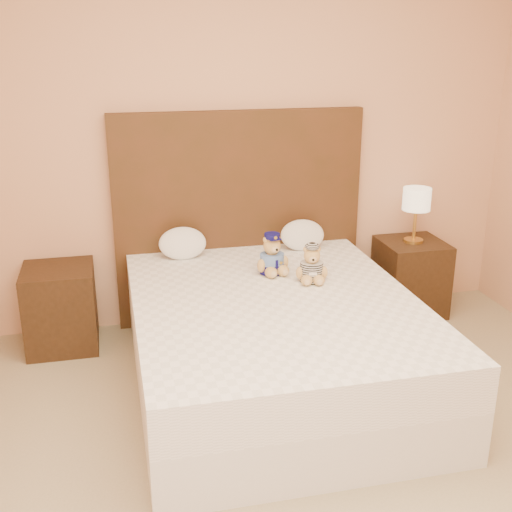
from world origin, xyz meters
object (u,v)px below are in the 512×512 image
Objects in this scene: nightstand_right at (410,277)px; pillow_right at (302,234)px; bed at (275,342)px; nightstand_left at (61,308)px; teddy_police at (272,254)px; pillow_left at (182,242)px; teddy_prisoner at (312,264)px; lamp at (417,202)px.

pillow_right reaches higher than nightstand_right.
bed is 3.64× the size of nightstand_left.
teddy_police is 0.82× the size of pillow_right.
teddy_prisoner is at bearing -40.91° from pillow_left.
nightstand_right is at bearing -1.02° from pillow_left.
pillow_right reaches higher than bed.
lamp is (1.25, 0.80, 0.57)m from bed.
lamp is at bearing 180.00° from nightstand_right.
teddy_police is at bearing -127.87° from pillow_right.
teddy_police is 0.66m from pillow_left.
teddy_police is (-1.17, -0.39, 0.40)m from nightstand_right.
teddy_police is at bearing -39.70° from pillow_left.
teddy_police is 0.54m from pillow_right.
bed is 1.59m from lamp.
nightstand_left is 1.69m from teddy_prisoner.
nightstand_right is (1.25, 0.80, -0.00)m from bed.
teddy_police reaches higher than pillow_left.
nightstand_right is at bearing 6.61° from teddy_police.
pillow_right is at bearing 40.07° from teddy_police.
teddy_police reaches higher than teddy_prisoner.
nightstand_left is 1.00× the size of nightstand_right.
nightstand_left is 2.12× the size of teddy_police.
teddy_prisoner is 0.63m from pillow_right.
lamp is at bearing 32.62° from bed.
lamp reaches higher than pillow_right.
teddy_police is at bearing 146.48° from teddy_prisoner.
bed is at bearing -113.66° from teddy_police.
nightstand_right is 1.20m from teddy_prisoner.
pillow_left is 1.01× the size of pillow_right.
teddy_prisoner is at bearing -101.91° from pillow_right.
nightstand_left is 2.40× the size of teddy_prisoner.
bed is at bearing -147.38° from lamp.
pillow_left is at bearing 2.09° from nightstand_left.
teddy_prisoner is at bearing -55.87° from teddy_police.
bed is 7.71× the size of teddy_police.
lamp reaches higher than teddy_police.
bed is 6.28× the size of pillow_left.
teddy_prisoner is (0.28, 0.21, 0.39)m from bed.
nightstand_left is 2.56m from lamp.
pillow_left is at bearing 149.38° from teddy_prisoner.
nightstand_right is 0.92m from pillow_right.
pillow_left is (-0.51, 0.42, -0.02)m from teddy_police.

